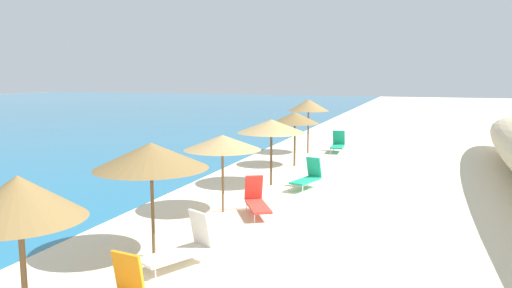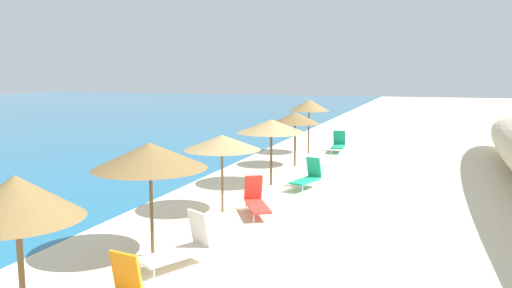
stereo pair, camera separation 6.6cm
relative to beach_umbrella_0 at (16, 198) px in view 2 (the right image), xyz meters
The scene contains 11 objects.
ground_plane 10.52m from the beach_umbrella_0, 12.38° to the right, with size 160.00×160.00×0.00m, color beige.
beach_umbrella_0 is the anchor object (origin of this frame).
beach_umbrella_1 4.16m from the beach_umbrella_0, ahead, with size 2.66×2.66×2.74m.
beach_umbrella_2 8.27m from the beach_umbrella_0, ahead, with size 2.39×2.39×2.44m.
beach_umbrella_3 12.37m from the beach_umbrella_0, ahead, with size 2.63×2.63×2.57m.
beach_umbrella_4 16.65m from the beach_umbrella_0, ahead, with size 2.25×2.25×2.53m.
beach_umbrella_5 20.50m from the beach_umbrella_0, ahead, with size 2.18×2.18×2.93m.
lounge_chair_0 12.46m from the beach_umbrella_0, ahead, with size 1.61×0.97×1.16m.
lounge_chair_1 8.65m from the beach_umbrella_0, ahead, with size 1.70×1.31×1.15m.
lounge_chair_3 4.40m from the beach_umbrella_0, 10.37° to the right, with size 1.76×1.31×1.19m.
lounge_chair_4 21.49m from the beach_umbrella_0, ahead, with size 1.54×0.76×1.17m.
Camera 2 is at (-15.70, -3.66, 4.31)m, focal length 34.98 mm.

